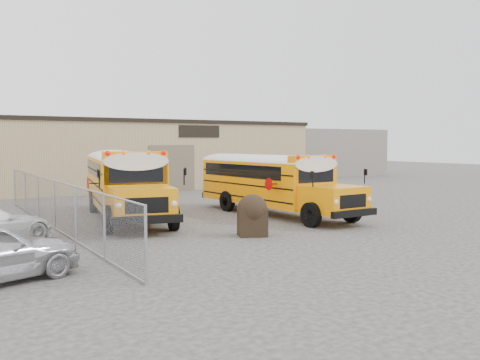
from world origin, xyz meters
TOP-DOWN VIEW (x-y plane):
  - ground at (0.00, 0.00)m, footprint 120.00×120.00m
  - warehouse at (-0.00, 19.99)m, footprint 30.20×10.20m
  - chainlink_fence at (-6.00, 3.00)m, footprint 0.07×18.07m
  - distant_building_right at (24.00, 24.00)m, footprint 10.00×8.00m
  - school_bus_left at (-1.57, 10.54)m, footprint 4.25×10.07m
  - school_bus_right at (2.78, 7.89)m, footprint 2.90×9.26m
  - tarp_bundle at (-0.58, -1.86)m, footprint 1.20×1.15m

SIDE VIEW (x-z plane):
  - ground at x=0.00m, z-range 0.00..0.00m
  - tarp_bundle at x=-0.58m, z-range 0.02..1.43m
  - chainlink_fence at x=-6.00m, z-range 0.00..1.80m
  - school_bus_right at x=2.78m, z-range 0.21..2.89m
  - school_bus_left at x=-1.57m, z-range 0.23..3.09m
  - distant_building_right at x=24.00m, z-range 0.00..4.40m
  - warehouse at x=0.00m, z-range 0.04..4.71m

